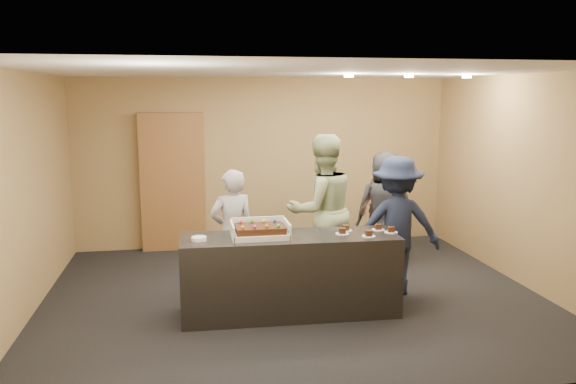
% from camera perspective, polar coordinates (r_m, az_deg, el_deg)
% --- Properties ---
extents(room, '(6.04, 6.00, 2.70)m').
position_cam_1_polar(room, '(6.66, 0.59, 0.46)').
color(room, black).
rests_on(room, ground).
extents(serving_counter, '(2.42, 0.77, 0.90)m').
position_cam_1_polar(serving_counter, '(6.34, 0.22, -8.42)').
color(serving_counter, black).
rests_on(serving_counter, floor).
extents(storage_cabinet, '(0.98, 0.15, 2.16)m').
position_cam_1_polar(storage_cabinet, '(8.97, -11.67, 0.97)').
color(storage_cabinet, brown).
rests_on(storage_cabinet, floor).
extents(cake_box, '(0.62, 0.43, 0.18)m').
position_cam_1_polar(cake_box, '(6.18, -2.88, -4.16)').
color(cake_box, white).
rests_on(cake_box, serving_counter).
extents(sheet_cake, '(0.53, 0.37, 0.11)m').
position_cam_1_polar(sheet_cake, '(6.14, -2.86, -3.73)').
color(sheet_cake, '#31180B').
rests_on(sheet_cake, cake_box).
extents(plate_stack, '(0.16, 0.16, 0.04)m').
position_cam_1_polar(plate_stack, '(6.09, -9.03, -4.70)').
color(plate_stack, white).
rests_on(plate_stack, serving_counter).
extents(slice_a, '(0.15, 0.15, 0.07)m').
position_cam_1_polar(slice_a, '(6.31, 5.53, -4.07)').
color(slice_a, white).
rests_on(slice_a, serving_counter).
extents(slice_b, '(0.15, 0.15, 0.07)m').
position_cam_1_polar(slice_b, '(6.46, 5.88, -3.74)').
color(slice_b, white).
rests_on(slice_b, serving_counter).
extents(slice_c, '(0.15, 0.15, 0.07)m').
position_cam_1_polar(slice_c, '(6.24, 8.19, -4.29)').
color(slice_c, white).
rests_on(slice_c, serving_counter).
extents(slice_d, '(0.15, 0.15, 0.07)m').
position_cam_1_polar(slice_d, '(6.55, 9.15, -3.63)').
color(slice_d, white).
rests_on(slice_d, serving_counter).
extents(slice_e, '(0.15, 0.15, 0.07)m').
position_cam_1_polar(slice_e, '(6.46, 10.42, -3.87)').
color(slice_e, white).
rests_on(slice_e, serving_counter).
extents(person_server_grey, '(0.64, 0.49, 1.55)m').
position_cam_1_polar(person_server_grey, '(6.92, -5.70, -4.07)').
color(person_server_grey, '#AAAAB0').
rests_on(person_server_grey, floor).
extents(person_sage_man, '(1.08, 0.92, 1.95)m').
position_cam_1_polar(person_sage_man, '(7.19, 3.43, -1.88)').
color(person_sage_man, '#9FB07E').
rests_on(person_sage_man, floor).
extents(person_navy_man, '(1.19, 0.81, 1.70)m').
position_cam_1_polar(person_navy_man, '(7.03, 10.96, -3.36)').
color(person_navy_man, '#1A223C').
rests_on(person_navy_man, floor).
extents(person_brown_extra, '(1.01, 0.85, 1.62)m').
position_cam_1_polar(person_brown_extra, '(8.38, 9.50, -1.48)').
color(person_brown_extra, brown).
rests_on(person_brown_extra, floor).
extents(person_dark_suit, '(0.91, 0.69, 1.66)m').
position_cam_1_polar(person_dark_suit, '(8.11, 9.83, -1.71)').
color(person_dark_suit, '#232328').
rests_on(person_dark_suit, floor).
extents(ceiling_spotlights, '(1.72, 0.12, 0.03)m').
position_cam_1_polar(ceiling_spotlights, '(7.51, 12.19, 11.42)').
color(ceiling_spotlights, '#FFEAC6').
rests_on(ceiling_spotlights, ceiling).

